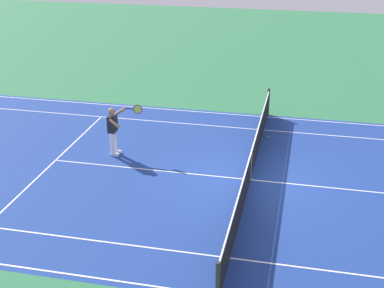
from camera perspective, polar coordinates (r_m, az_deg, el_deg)
The scene contains 6 objects.
ground_plane at distance 16.64m, azimuth 6.13°, elevation -3.76°, with size 60.00×60.00×0.00m, color #2D7247.
court_slab at distance 16.64m, azimuth 6.14°, elevation -3.75°, with size 24.20×11.40×0.00m, color navy.
court_line_markings at distance 16.64m, azimuth 6.14°, elevation -3.74°, with size 23.85×11.05×0.01m.
tennis_net at distance 16.42m, azimuth 6.21°, elevation -2.23°, with size 0.10×11.70×1.08m.
tennis_player_near at distance 18.04m, azimuth -8.22°, elevation 1.63°, with size 1.06×0.78×1.70m.
tennis_ball at distance 19.67m, azimuth 8.02°, elevation 0.72°, with size 0.07×0.07×0.07m, color #CCE01E.
Camera 1 is at (-1.43, 14.72, 7.63)m, focal length 50.78 mm.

